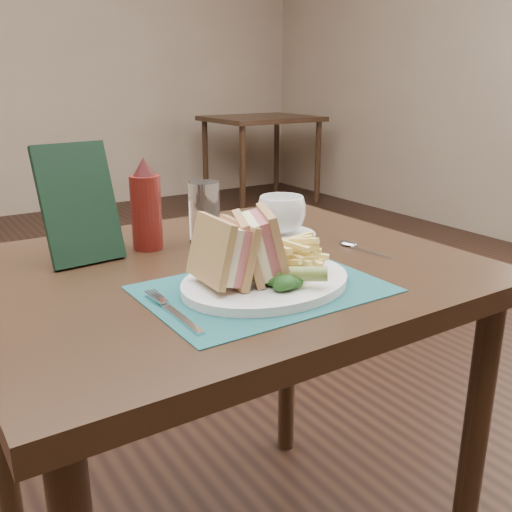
{
  "coord_description": "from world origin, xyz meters",
  "views": [
    {
      "loc": [
        -0.51,
        -1.39,
        1.09
      ],
      "look_at": [
        -0.0,
        -0.62,
        0.8
      ],
      "focal_mm": 40.0,
      "sensor_mm": 36.0,
      "label": 1
    }
  ],
  "objects_px": {
    "table_main": "(226,434)",
    "coffee_cup": "(281,215)",
    "check_presenter": "(79,204)",
    "sandwich_half_b": "(248,245)",
    "table_bg_right": "(261,160)",
    "plate": "(266,282)",
    "drinking_glass": "(204,213)",
    "sandwich_half_a": "(211,253)",
    "saucer": "(281,235)",
    "placemat": "(263,289)",
    "ketchup_bottle": "(146,204)"
  },
  "relations": [
    {
      "from": "table_main",
      "to": "coffee_cup",
      "type": "relative_size",
      "value": 8.7
    },
    {
      "from": "check_presenter",
      "to": "sandwich_half_b",
      "type": "bearing_deg",
      "value": -63.63
    },
    {
      "from": "table_bg_right",
      "to": "table_main",
      "type": "bearing_deg",
      "value": -124.69
    },
    {
      "from": "plate",
      "to": "drinking_glass",
      "type": "bearing_deg",
      "value": 75.3
    },
    {
      "from": "sandwich_half_a",
      "to": "saucer",
      "type": "relative_size",
      "value": 0.75
    },
    {
      "from": "table_bg_right",
      "to": "drinking_glass",
      "type": "relative_size",
      "value": 6.92
    },
    {
      "from": "table_main",
      "to": "check_presenter",
      "type": "bearing_deg",
      "value": 142.63
    },
    {
      "from": "plate",
      "to": "saucer",
      "type": "bearing_deg",
      "value": 43.13
    },
    {
      "from": "placemat",
      "to": "sandwich_half_b",
      "type": "bearing_deg",
      "value": 134.01
    },
    {
      "from": "drinking_glass",
      "to": "sandwich_half_a",
      "type": "bearing_deg",
      "value": -116.31
    },
    {
      "from": "placemat",
      "to": "table_main",
      "type": "bearing_deg",
      "value": 85.53
    },
    {
      "from": "table_main",
      "to": "coffee_cup",
      "type": "height_order",
      "value": "coffee_cup"
    },
    {
      "from": "table_bg_right",
      "to": "placemat",
      "type": "height_order",
      "value": "placemat"
    },
    {
      "from": "sandwich_half_a",
      "to": "drinking_glass",
      "type": "distance_m",
      "value": 0.31
    },
    {
      "from": "table_bg_right",
      "to": "coffee_cup",
      "type": "height_order",
      "value": "coffee_cup"
    },
    {
      "from": "table_main",
      "to": "coffee_cup",
      "type": "distance_m",
      "value": 0.48
    },
    {
      "from": "table_bg_right",
      "to": "coffee_cup",
      "type": "relative_size",
      "value": 8.7
    },
    {
      "from": "sandwich_half_b",
      "to": "coffee_cup",
      "type": "xyz_separation_m",
      "value": [
        0.23,
        0.22,
        -0.02
      ]
    },
    {
      "from": "placemat",
      "to": "drinking_glass",
      "type": "bearing_deg",
      "value": 80.34
    },
    {
      "from": "saucer",
      "to": "placemat",
      "type": "bearing_deg",
      "value": -130.84
    },
    {
      "from": "saucer",
      "to": "coffee_cup",
      "type": "xyz_separation_m",
      "value": [
        0.0,
        0.0,
        0.05
      ]
    },
    {
      "from": "drinking_glass",
      "to": "table_bg_right",
      "type": "bearing_deg",
      "value": 54.6
    },
    {
      "from": "table_main",
      "to": "sandwich_half_a",
      "type": "relative_size",
      "value": 7.99
    },
    {
      "from": "placemat",
      "to": "coffee_cup",
      "type": "xyz_separation_m",
      "value": [
        0.21,
        0.24,
        0.05
      ]
    },
    {
      "from": "drinking_glass",
      "to": "table_main",
      "type": "bearing_deg",
      "value": -105.22
    },
    {
      "from": "placemat",
      "to": "plate",
      "type": "xyz_separation_m",
      "value": [
        0.01,
        0.01,
        0.01
      ]
    },
    {
      "from": "table_main",
      "to": "drinking_glass",
      "type": "xyz_separation_m",
      "value": [
        0.04,
        0.14,
        0.44
      ]
    },
    {
      "from": "placemat",
      "to": "sandwich_half_a",
      "type": "xyz_separation_m",
      "value": [
        -0.09,
        0.02,
        0.07
      ]
    },
    {
      "from": "table_bg_right",
      "to": "sandwich_half_a",
      "type": "distance_m",
      "value": 4.25
    },
    {
      "from": "sandwich_half_b",
      "to": "table_bg_right",
      "type": "bearing_deg",
      "value": 79.74
    },
    {
      "from": "placemat",
      "to": "check_presenter",
      "type": "xyz_separation_m",
      "value": [
        -0.2,
        0.32,
        0.11
      ]
    },
    {
      "from": "sandwich_half_b",
      "to": "table_main",
      "type": "bearing_deg",
      "value": 101.32
    },
    {
      "from": "saucer",
      "to": "check_presenter",
      "type": "distance_m",
      "value": 0.43
    },
    {
      "from": "sandwich_half_a",
      "to": "sandwich_half_b",
      "type": "distance_m",
      "value": 0.07
    },
    {
      "from": "table_bg_right",
      "to": "placemat",
      "type": "xyz_separation_m",
      "value": [
        -2.32,
        -3.49,
        0.38
      ]
    },
    {
      "from": "placemat",
      "to": "ketchup_bottle",
      "type": "distance_m",
      "value": 0.34
    },
    {
      "from": "table_main",
      "to": "table_bg_right",
      "type": "bearing_deg",
      "value": 55.31
    },
    {
      "from": "table_bg_right",
      "to": "plate",
      "type": "xyz_separation_m",
      "value": [
        -2.31,
        -3.49,
        0.38
      ]
    },
    {
      "from": "placemat",
      "to": "sandwich_half_a",
      "type": "distance_m",
      "value": 0.11
    },
    {
      "from": "table_main",
      "to": "sandwich_half_b",
      "type": "bearing_deg",
      "value": -102.38
    },
    {
      "from": "saucer",
      "to": "drinking_glass",
      "type": "distance_m",
      "value": 0.18
    },
    {
      "from": "check_presenter",
      "to": "saucer",
      "type": "bearing_deg",
      "value": -15.38
    },
    {
      "from": "table_main",
      "to": "ketchup_bottle",
      "type": "relative_size",
      "value": 4.84
    },
    {
      "from": "check_presenter",
      "to": "plate",
      "type": "bearing_deg",
      "value": -61.14
    },
    {
      "from": "saucer",
      "to": "ketchup_bottle",
      "type": "relative_size",
      "value": 0.81
    },
    {
      "from": "table_main",
      "to": "ketchup_bottle",
      "type": "height_order",
      "value": "ketchup_bottle"
    },
    {
      "from": "table_main",
      "to": "saucer",
      "type": "bearing_deg",
      "value": 23.77
    },
    {
      "from": "plate",
      "to": "sandwich_half_a",
      "type": "height_order",
      "value": "sandwich_half_a"
    },
    {
      "from": "sandwich_half_b",
      "to": "coffee_cup",
      "type": "distance_m",
      "value": 0.32
    },
    {
      "from": "ketchup_bottle",
      "to": "check_presenter",
      "type": "xyz_separation_m",
      "value": [
        -0.13,
        -0.01,
        0.02
      ]
    }
  ]
}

